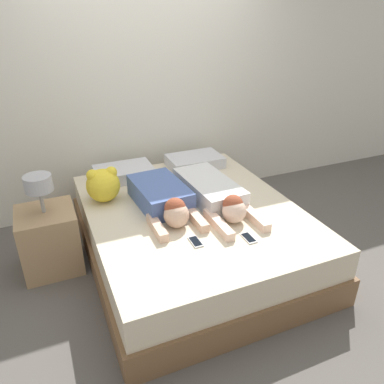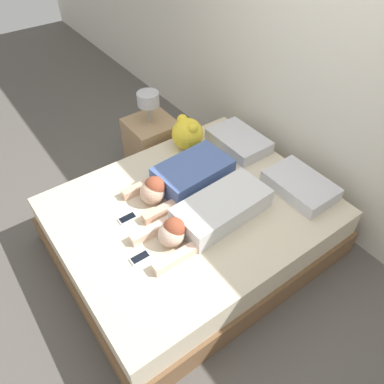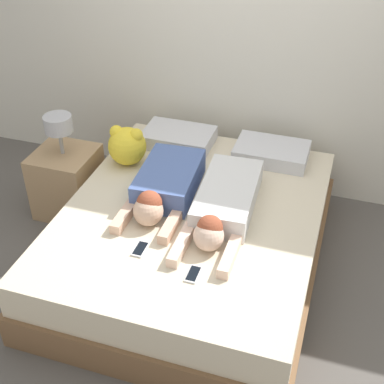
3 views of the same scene
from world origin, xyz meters
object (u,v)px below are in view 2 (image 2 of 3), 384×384
pillow_head_right (300,185)px  plush_toy (188,133)px  cell_phone_right (140,257)px  cell_phone_left (127,218)px  nightstand (152,142)px  pillow_head_left (239,141)px  person_left (183,178)px  bed (192,226)px  person_right (210,214)px

pillow_head_right → plush_toy: bearing=-159.0°
cell_phone_right → cell_phone_left: bearing=164.0°
cell_phone_left → plush_toy: plush_toy is taller
cell_phone_right → nightstand: size_ratio=0.17×
cell_phone_right → nightstand: (-1.37, 0.92, -0.20)m
nightstand → cell_phone_right: bearing=-34.0°
pillow_head_left → plush_toy: 0.49m
pillow_head_left → cell_phone_right: pillow_head_left is taller
person_left → pillow_head_left: bearing=101.8°
cell_phone_right → plush_toy: 1.35m
bed → pillow_head_left: pillow_head_left is taller
pillow_head_left → pillow_head_right: (0.77, 0.00, 0.00)m
nightstand → person_left: bearing=-15.1°
bed → cell_phone_left: 0.58m
cell_phone_left → bed: bearing=69.7°
cell_phone_left → nightstand: 1.30m
person_left → nightstand: (-0.94, 0.25, -0.29)m
person_left → cell_phone_left: (0.05, -0.56, -0.09)m
person_right → nightstand: size_ratio=1.27×
cell_phone_left → person_right: bearing=51.2°
pillow_head_right → person_left: 0.97m
pillow_head_left → nightstand: size_ratio=0.65×
cell_phone_left → cell_phone_right: same height
person_left → cell_phone_right: size_ratio=6.17×
cell_phone_left → pillow_head_right: bearing=66.8°
cell_phone_left → cell_phone_right: 0.40m
plush_toy → pillow_head_left: bearing=55.6°
plush_toy → person_left: bearing=-39.5°
pillow_head_right → plush_toy: 1.12m
pillow_head_left → person_right: size_ratio=0.51×
cell_phone_right → nightstand: bearing=146.0°
bed → person_right: (0.22, 0.01, 0.34)m
person_left → plush_toy: plush_toy is taller
pillow_head_left → cell_phone_right: size_ratio=3.81×
person_left → bed: bearing=-17.6°
person_right → bed: bearing=-178.1°
bed → cell_phone_right: size_ratio=14.58×
pillow_head_right → nightstand: (-1.55, -0.50, -0.26)m
bed → cell_phone_left: bearing=-110.3°
bed → pillow_head_right: pillow_head_right is taller
pillow_head_left → plush_toy: bearing=-124.4°
person_right → nightstand: bearing=167.1°
cell_phone_left → cell_phone_right: size_ratio=1.00×
person_left → plush_toy: size_ratio=2.96×
person_right → cell_phone_left: person_right is taller
person_left → nightstand: nightstand is taller
pillow_head_right → bed: bearing=-114.9°
pillow_head_right → cell_phone_right: (-0.18, -1.43, -0.05)m
cell_phone_left → pillow_head_left: bearing=98.8°
bed → pillow_head_right: bearing=65.1°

